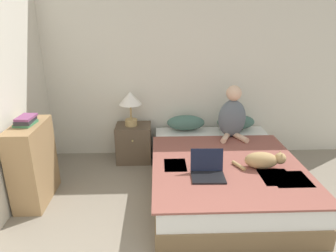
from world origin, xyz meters
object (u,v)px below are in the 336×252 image
(pillow_near, at_px, (186,123))
(laptop_open, at_px, (208,171))
(table_lamp, at_px, (130,101))
(person_sitting, at_px, (232,115))
(book_stack_top, at_px, (26,121))
(nightstand, at_px, (134,143))
(bookshelf, at_px, (33,163))
(pillow_far, at_px, (236,122))
(cat_tabby, at_px, (264,160))
(bed, at_px, (222,174))

(pillow_near, xyz_separation_m, laptop_open, (0.10, -1.30, -0.05))
(laptop_open, distance_m, table_lamp, 1.57)
(pillow_near, relative_size, table_lamp, 1.11)
(person_sitting, relative_size, table_lamp, 1.45)
(book_stack_top, bearing_deg, nightstand, 42.62)
(table_lamp, relative_size, bookshelf, 0.53)
(pillow_far, distance_m, cat_tabby, 1.16)
(laptop_open, xyz_separation_m, table_lamp, (-0.85, 1.26, 0.38))
(bed, relative_size, table_lamp, 4.35)
(pillow_near, height_order, person_sitting, person_sitting)
(cat_tabby, relative_size, table_lamp, 1.13)
(bed, distance_m, laptop_open, 0.57)
(pillow_far, height_order, person_sitting, person_sitting)
(person_sitting, xyz_separation_m, laptop_open, (-0.47, -1.02, -0.24))
(nightstand, bearing_deg, book_stack_top, -137.38)
(person_sitting, relative_size, bookshelf, 0.77)
(pillow_far, xyz_separation_m, cat_tabby, (0.00, -1.16, -0.01))
(laptop_open, relative_size, table_lamp, 0.71)
(pillow_far, relative_size, laptop_open, 1.56)
(cat_tabby, relative_size, bookshelf, 0.60)
(cat_tabby, relative_size, laptop_open, 1.59)
(person_sitting, xyz_separation_m, table_lamp, (-1.33, 0.25, 0.13))
(cat_tabby, bearing_deg, bed, 146.68)
(pillow_far, xyz_separation_m, laptop_open, (-0.61, -1.30, -0.05))
(bed, bearing_deg, cat_tabby, -38.48)
(laptop_open, bearing_deg, book_stack_top, 171.57)
(pillow_near, xyz_separation_m, person_sitting, (0.57, -0.28, 0.19))
(nightstand, xyz_separation_m, book_stack_top, (-1.01, -0.93, 0.67))
(laptop_open, xyz_separation_m, nightstand, (-0.83, 1.26, -0.23))
(pillow_near, relative_size, cat_tabby, 0.98)
(cat_tabby, bearing_deg, nightstand, 147.35)
(nightstand, bearing_deg, laptop_open, -56.66)
(person_sitting, distance_m, laptop_open, 1.15)
(bed, height_order, laptop_open, laptop_open)
(pillow_near, relative_size, book_stack_top, 2.19)
(pillow_far, height_order, book_stack_top, book_stack_top)
(bed, distance_m, nightstand, 1.37)
(person_sitting, height_order, nightstand, person_sitting)
(pillow_near, distance_m, pillow_far, 0.70)
(bed, height_order, table_lamp, table_lamp)
(pillow_far, height_order, bookshelf, bookshelf)
(bed, bearing_deg, pillow_near, 111.90)
(table_lamp, distance_m, bookshelf, 1.43)
(person_sitting, bearing_deg, pillow_far, 65.04)
(cat_tabby, xyz_separation_m, laptop_open, (-0.61, -0.14, -0.04))
(pillow_far, distance_m, book_stack_top, 2.66)
(nightstand, distance_m, bookshelf, 1.39)
(book_stack_top, bearing_deg, person_sitting, 16.64)
(nightstand, xyz_separation_m, bookshelf, (-1.01, -0.93, 0.18))
(pillow_near, xyz_separation_m, pillow_far, (0.70, 0.00, 0.00))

